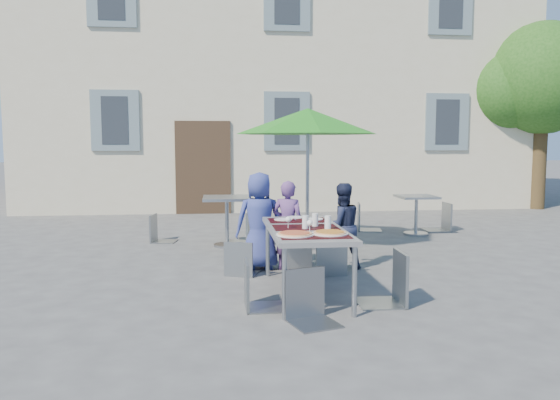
{
  "coord_description": "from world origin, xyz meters",
  "views": [
    {
      "loc": [
        -1.67,
        -5.59,
        1.68
      ],
      "look_at": [
        -0.89,
        1.2,
        0.96
      ],
      "focal_mm": 35.0,
      "sensor_mm": 36.0,
      "label": 1
    }
  ],
  "objects": [
    {
      "name": "bg_chair_r_0",
      "position": [
        -1.23,
        3.48,
        0.6
      ],
      "size": [
        0.58,
        0.57,
        1.02
      ],
      "color": "#939A9E",
      "rests_on": "ground"
    },
    {
      "name": "tree",
      "position": [
        6.55,
        7.54,
        3.25
      ],
      "size": [
        3.6,
        3.0,
        4.7
      ],
      "color": "#42321C",
      "rests_on": "ground"
    },
    {
      "name": "bg_chair_r_1",
      "position": [
        2.62,
        4.4,
        0.6
      ],
      "size": [
        0.46,
        0.46,
        1.02
      ],
      "color": "gray",
      "rests_on": "ground"
    },
    {
      "name": "pizza_near_left",
      "position": [
        -0.9,
        -0.22,
        0.77
      ],
      "size": [
        0.38,
        0.38,
        0.03
      ],
      "color": "white",
      "rests_on": "dining_table"
    },
    {
      "name": "glassware",
      "position": [
        -0.65,
        0.2,
        0.83
      ],
      "size": [
        0.48,
        0.45,
        0.15
      ],
      "color": "silver",
      "rests_on": "dining_table"
    },
    {
      "name": "chair_4",
      "position": [
        0.11,
        -0.18,
        0.62
      ],
      "size": [
        0.48,
        0.48,
        1.05
      ],
      "color": "gray",
      "rests_on": "ground"
    },
    {
      "name": "bg_chair_l_0",
      "position": [
        -2.67,
        3.78,
        0.52
      ],
      "size": [
        0.46,
        0.46,
        0.89
      ],
      "color": "gray",
      "rests_on": "ground"
    },
    {
      "name": "chair_2",
      "position": [
        -0.26,
        1.14,
        0.55
      ],
      "size": [
        0.48,
        0.49,
        0.94
      ],
      "color": "gray",
      "rests_on": "ground"
    },
    {
      "name": "chair_3",
      "position": [
        -1.29,
        -0.18,
        0.54
      ],
      "size": [
        0.42,
        0.41,
        0.93
      ],
      "color": "gray",
      "rests_on": "ground"
    },
    {
      "name": "chair_1",
      "position": [
        -0.64,
        1.28,
        0.5
      ],
      "size": [
        0.48,
        0.48,
        0.87
      ],
      "color": "gray",
      "rests_on": "ground"
    },
    {
      "name": "building",
      "position": [
        -0.0,
        11.5,
        4.85
      ],
      "size": [
        13.6,
        8.2,
        11.1
      ],
      "color": "#BFB599",
      "rests_on": "ground"
    },
    {
      "name": "child_1",
      "position": [
        -0.75,
        1.48,
        0.59
      ],
      "size": [
        0.51,
        0.44,
        1.19
      ],
      "primitive_type": "imported",
      "rotation": [
        0.0,
        0.0,
        2.73
      ],
      "color": "#5B3A77",
      "rests_on": "ground"
    },
    {
      "name": "dining_table",
      "position": [
        -0.71,
        0.3,
        0.7
      ],
      "size": [
        0.8,
        1.85,
        0.76
      ],
      "color": "#4B4B50",
      "rests_on": "ground"
    },
    {
      "name": "chair_5",
      "position": [
        -0.82,
        -0.64,
        0.55
      ],
      "size": [
        0.52,
        0.52,
        0.94
      ],
      "color": "gray",
      "rests_on": "ground"
    },
    {
      "name": "cafe_table_0",
      "position": [
        -1.52,
        3.2,
        0.58
      ],
      "size": [
        0.76,
        0.76,
        0.82
      ],
      "color": "#A3A6AA",
      "rests_on": "ground"
    },
    {
      "name": "pizza_near_right",
      "position": [
        -0.54,
        -0.19,
        0.77
      ],
      "size": [
        0.37,
        0.37,
        0.03
      ],
      "color": "white",
      "rests_on": "dining_table"
    },
    {
      "name": "child_0",
      "position": [
        -1.12,
        1.57,
        0.65
      ],
      "size": [
        0.65,
        0.43,
        1.3
      ],
      "primitive_type": "imported",
      "rotation": [
        0.0,
        0.0,
        3.17
      ],
      "color": "navy",
      "rests_on": "ground"
    },
    {
      "name": "ground",
      "position": [
        0.0,
        0.0,
        0.0
      ],
      "size": [
        90.0,
        90.0,
        0.0
      ],
      "primitive_type": "plane",
      "color": "#434345",
      "rests_on": "ground"
    },
    {
      "name": "place_settings",
      "position": [
        -0.7,
        0.94,
        0.76
      ],
      "size": [
        0.64,
        0.4,
        0.01
      ],
      "color": "white",
      "rests_on": "dining_table"
    },
    {
      "name": "cafe_table_1",
      "position": [
        1.95,
        3.98,
        0.48
      ],
      "size": [
        0.67,
        0.67,
        0.72
      ],
      "color": "#A3A6AA",
      "rests_on": "ground"
    },
    {
      "name": "bg_chair_l_1",
      "position": [
        1.14,
        4.58,
        0.59
      ],
      "size": [
        0.53,
        0.52,
        1.0
      ],
      "color": "gray",
      "rests_on": "ground"
    },
    {
      "name": "patio_umbrella",
      "position": [
        -0.23,
        3.01,
        2.0
      ],
      "size": [
        2.27,
        2.27,
        2.23
      ],
      "color": "#A3A6AA",
      "rests_on": "ground"
    },
    {
      "name": "child_2",
      "position": [
        -0.03,
        1.46,
        0.58
      ],
      "size": [
        0.61,
        0.42,
        1.15
      ],
      "primitive_type": "imported",
      "rotation": [
        0.0,
        0.0,
        3.34
      ],
      "color": "#1A203A",
      "rests_on": "ground"
    },
    {
      "name": "chair_0",
      "position": [
        -1.39,
        1.23,
        0.49
      ],
      "size": [
        0.48,
        0.48,
        0.84
      ],
      "color": "gray",
      "rests_on": "ground"
    }
  ]
}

